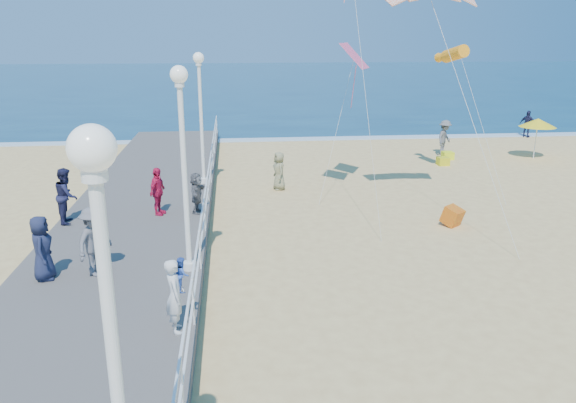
{
  "coord_description": "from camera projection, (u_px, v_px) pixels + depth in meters",
  "views": [
    {
      "loc": [
        -4.11,
        -14.03,
        6.49
      ],
      "look_at": [
        -2.5,
        2.0,
        1.6
      ],
      "focal_mm": 35.0,
      "sensor_mm": 36.0,
      "label": 1
    }
  ],
  "objects": [
    {
      "name": "toddler_held",
      "position": [
        182.0,
        274.0,
        11.74
      ],
      "size": [
        0.35,
        0.41,
        0.75
      ],
      "primitive_type": "imported",
      "rotation": [
        0.0,
        0.0,
        1.76
      ],
      "color": "blue",
      "rests_on": "boardwalk"
    },
    {
      "name": "lamp_post_mid",
      "position": [
        183.0,
        149.0,
        14.06
      ],
      "size": [
        0.44,
        0.44,
        5.32
      ],
      "color": "white",
      "rests_on": "boardwalk"
    },
    {
      "name": "beach_walker_c",
      "position": [
        279.0,
        171.0,
        23.83
      ],
      "size": [
        0.68,
        0.89,
        1.63
      ],
      "primitive_type": "imported",
      "rotation": [
        0.0,
        0.0,
        -1.35
      ],
      "color": "#84815B",
      "rests_on": "ground"
    },
    {
      "name": "spectator_3",
      "position": [
        158.0,
        191.0,
        19.25
      ],
      "size": [
        0.7,
        1.05,
        1.66
      ],
      "primitive_type": "imported",
      "rotation": [
        0.0,
        0.0,
        1.24
      ],
      "color": "#CC1947",
      "rests_on": "boardwalk"
    },
    {
      "name": "ocean",
      "position": [
        260.0,
        80.0,
        77.52
      ],
      "size": [
        160.0,
        90.0,
        0.05
      ],
      "primitive_type": "cube",
      "color": "#0D3451",
      "rests_on": "ground"
    },
    {
      "name": "kite_windsock",
      "position": [
        455.0,
        54.0,
        24.27
      ],
      "size": [
        0.97,
        2.49,
        1.04
      ],
      "primitive_type": "cylinder",
      "rotation": [
        1.36,
        0.0,
        0.17
      ],
      "color": "orange"
    },
    {
      "name": "woman_holding_toddler",
      "position": [
        175.0,
        296.0,
        11.7
      ],
      "size": [
        0.49,
        0.65,
        1.62
      ],
      "primitive_type": "imported",
      "rotation": [
        0.0,
        0.0,
        1.76
      ],
      "color": "silver",
      "rests_on": "boardwalk"
    },
    {
      "name": "lamp_post_near",
      "position": [
        111.0,
        333.0,
        5.49
      ],
      "size": [
        0.44,
        0.44,
        5.32
      ],
      "color": "white",
      "rests_on": "boardwalk"
    },
    {
      "name": "beach_chair_left",
      "position": [
        443.0,
        161.0,
        28.4
      ],
      "size": [
        0.55,
        0.55,
        0.4
      ],
      "primitive_type": "cube",
      "color": "yellow",
      "rests_on": "ground"
    },
    {
      "name": "boardwalk",
      "position": [
        108.0,
        279.0,
        14.86
      ],
      "size": [
        5.0,
        44.0,
        0.4
      ],
      "primitive_type": "cube",
      "color": "#635F5A",
      "rests_on": "ground"
    },
    {
      "name": "ground",
      "position": [
        384.0,
        274.0,
        15.64
      ],
      "size": [
        160.0,
        160.0,
        0.0
      ],
      "primitive_type": "plane",
      "color": "#E7C578",
      "rests_on": "ground"
    },
    {
      "name": "spectator_2",
      "position": [
        94.0,
        241.0,
        14.44
      ],
      "size": [
        1.13,
        1.37,
        1.84
      ],
      "primitive_type": "imported",
      "rotation": [
        0.0,
        0.0,
        1.12
      ],
      "color": "slate",
      "rests_on": "boardwalk"
    },
    {
      "name": "surf_line",
      "position": [
        298.0,
        139.0,
        35.15
      ],
      "size": [
        160.0,
        1.2,
        0.04
      ],
      "primitive_type": "cube",
      "color": "white",
      "rests_on": "ground"
    },
    {
      "name": "spectator_5",
      "position": [
        197.0,
        193.0,
        19.5
      ],
      "size": [
        0.71,
        1.39,
        1.44
      ],
      "primitive_type": "imported",
      "rotation": [
        0.0,
        0.0,
        1.34
      ],
      "color": "#5B5C61",
      "rests_on": "boardwalk"
    },
    {
      "name": "beach_chair_right",
      "position": [
        448.0,
        155.0,
        29.71
      ],
      "size": [
        0.55,
        0.55,
        0.4
      ],
      "primitive_type": "cube",
      "color": "#EDFF1A",
      "rests_on": "ground"
    },
    {
      "name": "spectator_4",
      "position": [
        42.0,
        248.0,
        14.18
      ],
      "size": [
        0.65,
        0.89,
        1.69
      ],
      "primitive_type": "imported",
      "rotation": [
        0.0,
        0.0,
        1.71
      ],
      "color": "#1B213D",
      "rests_on": "boardwalk"
    },
    {
      "name": "spectator_7",
      "position": [
        67.0,
        195.0,
        18.46
      ],
      "size": [
        0.81,
        0.98,
        1.84
      ],
      "primitive_type": "imported",
      "rotation": [
        0.0,
        0.0,
        1.71
      ],
      "color": "#1B1C3C",
      "rests_on": "boardwalk"
    },
    {
      "name": "kite_diamond_pink",
      "position": [
        355.0,
        56.0,
        22.51
      ],
      "size": [
        1.47,
        1.67,
        1.01
      ],
      "primitive_type": "cube",
      "rotation": [
        0.8,
        0.0,
        1.14
      ],
      "color": "#E85583"
    },
    {
      "name": "lamp_post_far",
      "position": [
        201.0,
        105.0,
        22.63
      ],
      "size": [
        0.44,
        0.44,
        5.32
      ],
      "color": "white",
      "rests_on": "boardwalk"
    },
    {
      "name": "box_kite",
      "position": [
        452.0,
        218.0,
        19.45
      ],
      "size": [
        0.87,
        0.9,
        0.74
      ],
      "primitive_type": "cube",
      "rotation": [
        0.31,
        0.0,
        0.65
      ],
      "color": "red",
      "rests_on": "ground"
    },
    {
      "name": "beach_walker_b",
      "position": [
        528.0,
        124.0,
        35.68
      ],
      "size": [
        0.96,
        1.03,
        1.7
      ],
      "primitive_type": "imported",
      "rotation": [
        0.0,
        0.0,
        2.28
      ],
      "color": "#1B1C3C",
      "rests_on": "ground"
    },
    {
      "name": "beach_walker_a",
      "position": [
        445.0,
        138.0,
        30.53
      ],
      "size": [
        1.36,
        1.39,
        1.91
      ],
      "primitive_type": "imported",
      "rotation": [
        0.0,
        0.0,
        0.83
      ],
      "color": "#5B5B60",
      "rests_on": "ground"
    },
    {
      "name": "railing",
      "position": [
        200.0,
        239.0,
        14.79
      ],
      "size": [
        0.05,
        42.0,
        0.55
      ],
      "color": "white",
      "rests_on": "boardwalk"
    },
    {
      "name": "beach_umbrella",
      "position": [
        538.0,
        123.0,
        29.39
      ],
      "size": [
        1.9,
        1.9,
        2.14
      ],
      "color": "white",
      "rests_on": "ground"
    }
  ]
}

